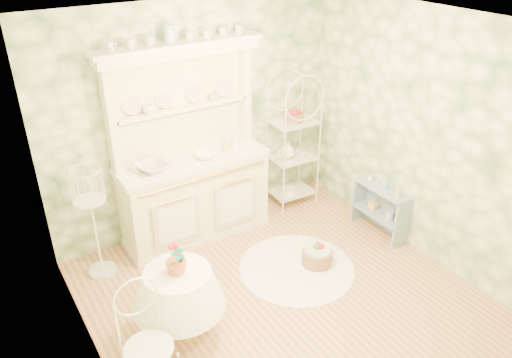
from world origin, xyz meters
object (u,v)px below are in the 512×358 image
floor_basket (317,256)px  side_shelf (380,212)px  round_table (180,301)px  birdcage_stand (93,216)px  bakers_rack (293,145)px  cafe_chair (148,346)px  kitchen_dresser (192,148)px

floor_basket → side_shelf: bearing=5.3°
round_table → birdcage_stand: bearing=105.2°
bakers_rack → side_shelf: size_ratio=2.51×
round_table → cafe_chair: (-0.46, -0.43, 0.09)m
cafe_chair → birdcage_stand: bearing=86.3°
round_table → floor_basket: bearing=4.6°
kitchen_dresser → floor_basket: bearing=-56.3°
bakers_rack → kitchen_dresser: bearing=-177.1°
round_table → cafe_chair: bearing=-136.9°
kitchen_dresser → round_table: 1.81m
side_shelf → cafe_chair: (-3.20, -0.66, 0.19)m
side_shelf → birdcage_stand: birdcage_stand is taller
bakers_rack → birdcage_stand: bakers_rack is taller
birdcage_stand → floor_basket: size_ratio=4.25×
bakers_rack → side_shelf: (0.47, -1.17, -0.55)m
floor_basket → birdcage_stand: bearing=150.9°
side_shelf → floor_basket: size_ratio=1.95×
bakers_rack → floor_basket: bearing=-111.2°
kitchen_dresser → side_shelf: size_ratio=3.45×
round_table → birdcage_stand: birdcage_stand is taller
round_table → floor_basket: size_ratio=2.28×
side_shelf → round_table: size_ratio=0.85×
bakers_rack → birdcage_stand: bearing=-174.4°
kitchen_dresser → birdcage_stand: (-1.21, -0.12, -0.42)m
bakers_rack → cafe_chair: (-2.74, -1.83, -0.35)m
bakers_rack → side_shelf: bakers_rack is taller
kitchen_dresser → birdcage_stand: 1.29m
round_table → kitchen_dresser: bearing=58.4°
side_shelf → cafe_chair: bearing=-173.9°
side_shelf → birdcage_stand: 3.30m
cafe_chair → floor_basket: 2.27m
kitchen_dresser → side_shelf: kitchen_dresser is taller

